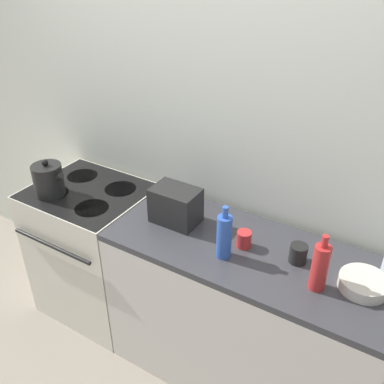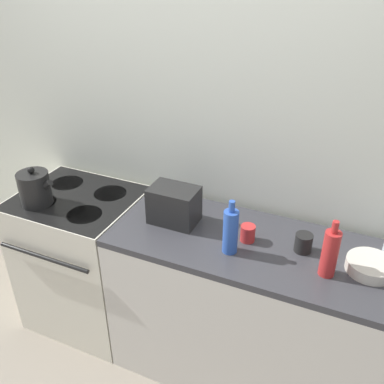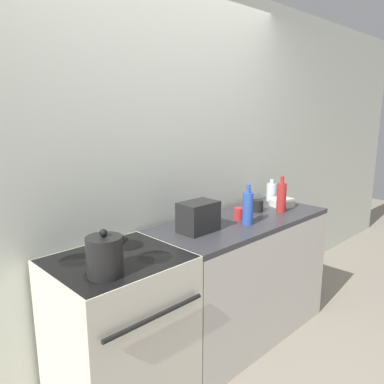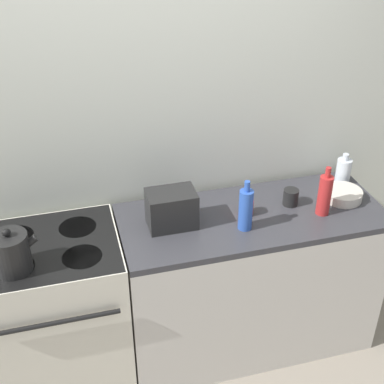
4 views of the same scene
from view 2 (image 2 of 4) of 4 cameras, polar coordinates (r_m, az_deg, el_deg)
ground_plane at (r=2.76m, az=-6.53°, el=-23.20°), size 12.00×12.00×0.00m
wall_back at (r=2.42m, az=-0.49°, el=8.04°), size 8.00×0.05×2.60m
stove at (r=2.84m, az=-14.09°, el=-8.58°), size 0.70×0.64×0.93m
counter_block at (r=2.46m, az=7.35°, el=-15.47°), size 1.44×0.60×0.93m
kettle at (r=2.55m, az=-20.21°, el=0.46°), size 0.22×0.17×0.23m
toaster at (r=2.24m, az=-2.40°, el=-1.72°), size 0.25×0.17×0.20m
bottle_blue at (r=2.02m, az=5.16°, el=-5.19°), size 0.07×0.07×0.28m
bottle_red at (r=1.97m, az=17.91°, el=-7.72°), size 0.07×0.07×0.28m
cup_black at (r=2.12m, az=14.64°, el=-6.57°), size 0.08×0.08×0.09m
cup_red at (r=2.14m, az=7.44°, el=-5.46°), size 0.07×0.07×0.09m
bowl at (r=2.11m, az=22.68°, el=-9.08°), size 0.22×0.22×0.05m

